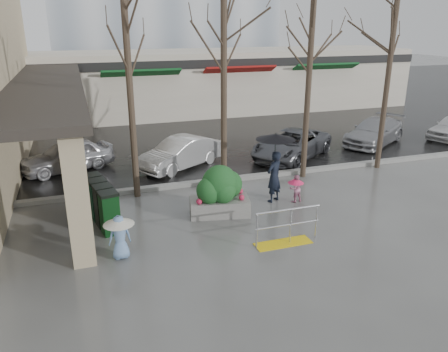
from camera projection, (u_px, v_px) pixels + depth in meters
ground at (224, 232)px, 12.69m from camera, size 120.00×120.00×0.00m
street_asphalt at (129, 105)px, 32.34m from camera, size 120.00×36.00×0.01m
curb at (190, 184)px, 16.24m from camera, size 120.00×0.30×0.15m
canopy_slab at (44, 80)px, 17.18m from camera, size 2.80×18.00×0.25m
pillar_front at (78, 199)px, 10.48m from camera, size 0.55×0.55×3.50m
pillar_back at (74, 136)px, 16.29m from camera, size 0.55×0.55×3.50m
storefront_row at (165, 83)px, 28.67m from camera, size 34.00×6.74×4.00m
handrail at (286, 231)px, 11.91m from camera, size 1.90×0.50×1.03m
tree_west at (127, 45)px, 13.61m from camera, size 3.20×3.20×6.80m
tree_midwest at (224, 39)px, 14.53m from camera, size 3.20×3.20×7.00m
tree_mideast at (311, 49)px, 15.65m from camera, size 3.20×3.20×6.50m
tree_east at (393, 33)px, 16.54m from camera, size 3.20×3.20×7.20m
woman at (275, 161)px, 14.41m from camera, size 1.31×1.31×2.39m
child_pink at (296, 186)px, 14.66m from camera, size 0.54×0.54×0.95m
child_blue at (119, 232)px, 11.05m from camera, size 0.79×0.79×1.18m
planter at (220, 191)px, 13.62m from camera, size 2.00×1.29×1.62m
news_boxes at (101, 203)px, 13.11m from camera, size 0.95×2.33×1.27m
car_a at (67, 156)px, 17.76m from camera, size 3.98×2.69×1.26m
car_b at (180, 153)px, 18.10m from camera, size 3.96×3.13×1.26m
car_c at (292, 144)px, 19.42m from camera, size 4.91×4.31×1.26m
car_d at (374, 131)px, 21.70m from camera, size 4.63×3.76×1.26m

